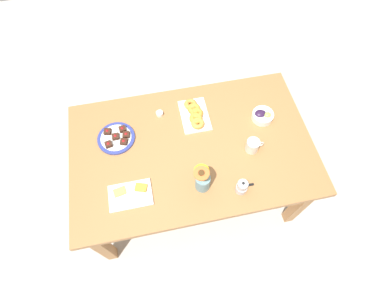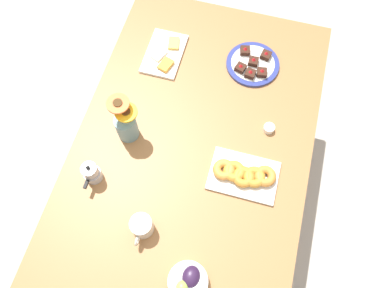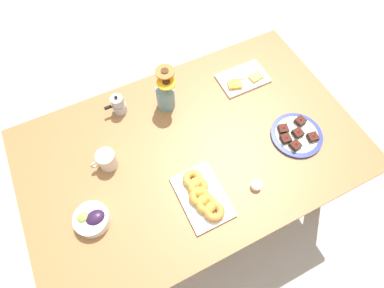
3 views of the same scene
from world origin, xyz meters
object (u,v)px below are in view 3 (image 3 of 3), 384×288
(dining_table, at_px, (192,156))
(grape_bowl, at_px, (92,219))
(cheese_platter, at_px, (243,79))
(flower_vase, at_px, (166,95))
(jam_cup_honey, at_px, (256,185))
(coffee_mug, at_px, (107,160))
(croissant_platter, at_px, (202,196))
(dessert_plate, at_px, (296,135))
(moka_pot, at_px, (119,105))

(dining_table, relative_size, grape_bowl, 10.92)
(cheese_platter, distance_m, flower_vase, 0.44)
(grape_bowl, bearing_deg, jam_cup_honey, 166.06)
(coffee_mug, distance_m, grape_bowl, 0.26)
(jam_cup_honey, bearing_deg, croissant_platter, -14.39)
(croissant_platter, relative_size, jam_cup_honey, 5.83)
(cheese_platter, bearing_deg, flower_vase, -3.96)
(jam_cup_honey, distance_m, flower_vase, 0.61)
(grape_bowl, distance_m, dessert_plate, 1.01)
(dessert_plate, bearing_deg, dining_table, -18.87)
(flower_vase, bearing_deg, croissant_platter, 82.99)
(grape_bowl, bearing_deg, flower_vase, -141.73)
(coffee_mug, bearing_deg, cheese_platter, -169.04)
(dining_table, xyz_separation_m, dessert_plate, (-0.48, 0.16, 0.10))
(grape_bowl, distance_m, cheese_platter, 1.02)
(dessert_plate, xyz_separation_m, moka_pot, (0.71, -0.52, 0.04))
(dining_table, bearing_deg, dessert_plate, 161.13)
(croissant_platter, distance_m, jam_cup_honey, 0.25)
(coffee_mug, relative_size, cheese_platter, 0.46)
(dining_table, xyz_separation_m, grape_bowl, (0.52, 0.13, 0.12))
(dining_table, height_order, croissant_platter, croissant_platter)
(croissant_platter, bearing_deg, jam_cup_honey, 165.61)
(dessert_plate, bearing_deg, cheese_platter, -82.82)
(coffee_mug, relative_size, grape_bowl, 0.82)
(flower_vase, distance_m, moka_pot, 0.24)
(dining_table, bearing_deg, flower_vase, -88.91)
(cheese_platter, bearing_deg, dessert_plate, 97.18)
(dining_table, height_order, flower_vase, flower_vase)
(croissant_platter, bearing_deg, dining_table, -106.23)
(grape_bowl, distance_m, croissant_platter, 0.47)
(coffee_mug, distance_m, dessert_plate, 0.90)
(grape_bowl, relative_size, moka_pot, 1.23)
(cheese_platter, height_order, moka_pot, moka_pot)
(cheese_platter, xyz_separation_m, dessert_plate, (-0.05, 0.42, 0.00))
(dining_table, distance_m, jam_cup_honey, 0.36)
(jam_cup_honey, height_order, flower_vase, flower_vase)
(jam_cup_honey, bearing_deg, moka_pot, -58.46)
(croissant_platter, xyz_separation_m, dessert_plate, (-0.55, -0.07, -0.01))
(flower_vase, height_order, moka_pot, flower_vase)
(dessert_plate, bearing_deg, grape_bowl, -2.14)
(grape_bowl, height_order, jam_cup_honey, grape_bowl)
(cheese_platter, height_order, croissant_platter, croissant_platter)
(jam_cup_honey, bearing_deg, dining_table, -60.47)
(flower_vase, relative_size, moka_pot, 2.02)
(grape_bowl, relative_size, dessert_plate, 0.59)
(coffee_mug, xyz_separation_m, jam_cup_honey, (-0.55, 0.39, -0.03))
(cheese_platter, distance_m, croissant_platter, 0.70)
(coffee_mug, height_order, cheese_platter, coffee_mug)
(jam_cup_honey, distance_m, dessert_plate, 0.34)
(croissant_platter, xyz_separation_m, moka_pot, (0.16, -0.59, 0.03))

